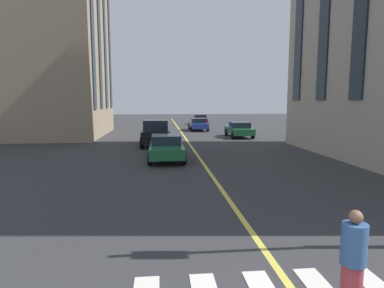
# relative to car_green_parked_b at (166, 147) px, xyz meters

# --- Properties ---
(lane_centre_line) EXTENTS (80.00, 0.16, 0.01)m
(lane_centre_line) POSITION_rel_car_green_parked_b_xyz_m (4.98, -1.89, -0.70)
(lane_centre_line) COLOR #D8C64C
(lane_centre_line) RESTS_ON ground_plane
(car_green_parked_b) EXTENTS (4.40, 1.95, 1.37)m
(car_green_parked_b) POSITION_rel_car_green_parked_b_xyz_m (0.00, 0.00, 0.00)
(car_green_parked_b) COLOR #1E6038
(car_green_parked_b) RESTS_ON ground_plane
(car_red_trailing) EXTENTS (4.40, 1.95, 1.37)m
(car_red_trailing) POSITION_rel_car_green_parked_b_xyz_m (28.05, -5.30, 0.00)
(car_red_trailing) COLOR #B21E1E
(car_red_trailing) RESTS_ON ground_plane
(car_blue_parked_a) EXTENTS (4.40, 1.95, 1.37)m
(car_blue_parked_a) POSITION_rel_car_green_parked_b_xyz_m (18.19, -3.92, 0.00)
(car_blue_parked_a) COLOR navy
(car_blue_parked_a) RESTS_ON ground_plane
(car_green_far) EXTENTS (4.40, 1.95, 1.37)m
(car_green_far) POSITION_rel_car_green_parked_b_xyz_m (10.95, -6.79, 0.00)
(car_green_far) COLOR #1E6038
(car_green_far) RESTS_ON ground_plane
(car_black_oncoming) EXTENTS (4.70, 2.14, 1.88)m
(car_black_oncoming) POSITION_rel_car_green_parked_b_xyz_m (6.12, 0.65, 0.27)
(car_black_oncoming) COLOR black
(car_black_oncoming) RESTS_ON ground_plane
(pedestrian_near) EXTENTS (0.38, 0.38, 1.60)m
(pedestrian_near) POSITION_rel_car_green_parked_b_xyz_m (-13.54, -2.56, 0.09)
(pedestrian_near) COLOR maroon
(pedestrian_near) RESTS_ON ground_plane
(building_left_near) EXTENTS (12.17, 13.32, 18.44)m
(building_left_near) POSITION_rel_car_green_parked_b_xyz_m (14.14, 12.21, 8.52)
(building_left_near) COLOR gray
(building_left_near) RESTS_ON ground_plane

